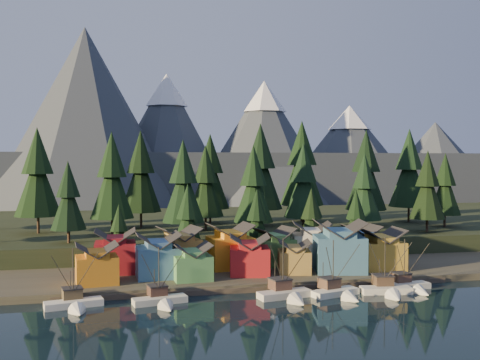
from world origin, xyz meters
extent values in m
plane|color=black|center=(0.00, 0.00, 0.00)|extent=(500.00, 500.00, 0.00)
cube|color=#3B362A|center=(0.00, 40.00, 0.75)|extent=(400.00, 50.00, 1.50)
cube|color=black|center=(0.00, 90.00, 3.00)|extent=(420.00, 100.00, 6.00)
cube|color=#4F4238|center=(0.00, 16.50, 0.50)|extent=(80.00, 4.00, 1.00)
cube|color=#454C58|center=(0.00, 240.00, 15.00)|extent=(560.00, 160.00, 30.00)
cone|color=#454C58|center=(-45.00, 180.00, 45.00)|extent=(100.00, 100.00, 90.00)
cone|color=#454C58|center=(-5.00, 198.00, 36.00)|extent=(80.00, 80.00, 72.00)
cone|color=white|center=(-5.00, 198.00, 63.36)|extent=(22.40, 22.40, 17.28)
cone|color=#454C58|center=(45.00, 186.00, 34.00)|extent=(84.00, 84.00, 68.00)
cone|color=white|center=(45.00, 186.00, 59.84)|extent=(23.52, 23.52, 16.32)
cone|color=#454C58|center=(100.00, 202.00, 29.00)|extent=(92.00, 92.00, 58.00)
cone|color=white|center=(100.00, 202.00, 51.04)|extent=(25.76, 25.76, 13.92)
cone|color=#454C58|center=(160.00, 210.00, 25.00)|extent=(88.00, 88.00, 50.00)
cube|color=white|center=(-35.54, 11.25, 0.36)|extent=(10.43, 5.30, 1.65)
cone|color=white|center=(-34.29, 5.92, 0.36)|extent=(3.80, 4.03, 3.10)
cube|color=black|center=(-35.54, 11.25, -0.26)|extent=(10.67, 5.41, 0.36)
cube|color=brown|center=(-35.96, 13.03, 1.96)|extent=(3.93, 3.78, 1.86)
cube|color=#2C2929|center=(-35.96, 13.03, 3.00)|extent=(4.18, 4.02, 0.21)
cylinder|color=black|center=(-35.68, 11.85, 5.79)|extent=(0.19, 0.19, 9.30)
cylinder|color=black|center=(-36.43, 15.05, 3.41)|extent=(0.14, 0.14, 4.55)
cube|color=beige|center=(-20.46, 10.48, 0.35)|extent=(10.17, 4.95, 1.61)
cone|color=beige|center=(-19.37, 5.24, 0.35)|extent=(3.64, 3.88, 3.03)
cube|color=black|center=(-20.46, 10.48, -0.25)|extent=(10.41, 5.05, 0.35)
cube|color=#472E26|center=(-20.82, 12.23, 1.92)|extent=(3.78, 3.62, 1.82)
cube|color=#2C2929|center=(-20.82, 12.23, 2.93)|extent=(4.02, 3.86, 0.20)
cylinder|color=black|center=(-20.58, 11.07, 5.65)|extent=(0.18, 0.18, 9.08)
cylinder|color=black|center=(-21.23, 14.21, 3.33)|extent=(0.14, 0.14, 4.44)
cube|color=beige|center=(2.87, 9.63, 0.39)|extent=(10.74, 5.25, 1.78)
cone|color=beige|center=(3.95, 4.09, 0.39)|extent=(3.95, 4.09, 3.34)
cube|color=black|center=(2.87, 9.63, -0.28)|extent=(10.99, 5.35, 0.39)
cube|color=brown|center=(2.51, 11.48, 2.11)|extent=(4.13, 3.96, 2.00)
cube|color=#2C2929|center=(2.51, 11.48, 3.23)|extent=(4.39, 4.22, 0.22)
cylinder|color=black|center=(2.75, 10.25, 6.23)|extent=(0.20, 0.20, 10.01)
cylinder|color=black|center=(2.10, 13.57, 3.67)|extent=(0.16, 0.16, 4.90)
cube|color=silver|center=(12.79, 9.09, 0.37)|extent=(10.05, 5.77, 1.69)
cone|color=silver|center=(14.30, 4.08, 0.37)|extent=(3.97, 4.03, 3.17)
cube|color=black|center=(12.79, 9.09, -0.26)|extent=(10.29, 5.89, 0.37)
cube|color=brown|center=(12.29, 10.76, 2.01)|extent=(4.15, 4.01, 1.90)
cube|color=#2C2929|center=(12.29, 10.76, 3.07)|extent=(4.41, 4.27, 0.21)
cylinder|color=black|center=(12.63, 9.65, 5.92)|extent=(0.19, 0.19, 9.52)
cylinder|color=black|center=(11.73, 12.66, 3.49)|extent=(0.15, 0.15, 4.65)
cube|color=silver|center=(23.25, 8.75, 0.38)|extent=(10.12, 4.51, 1.75)
cone|color=silver|center=(22.55, 3.43, 0.38)|extent=(3.68, 3.73, 3.27)
cube|color=black|center=(23.25, 8.75, -0.27)|extent=(10.36, 4.59, 0.38)
cube|color=#4B3728|center=(23.48, 10.53, 2.07)|extent=(3.88, 3.70, 1.96)
cube|color=#2C2929|center=(23.48, 10.53, 3.16)|extent=(4.13, 3.94, 0.22)
cylinder|color=black|center=(23.32, 9.35, 6.11)|extent=(0.20, 0.20, 9.82)
cylinder|color=black|center=(23.74, 12.54, 3.60)|extent=(0.15, 0.15, 4.80)
cube|color=silver|center=(28.95, 11.17, 0.35)|extent=(10.15, 4.07, 1.59)
cone|color=silver|center=(29.55, 5.78, 0.35)|extent=(3.34, 3.69, 2.99)
cube|color=black|center=(28.95, 11.17, -0.25)|extent=(10.40, 4.14, 0.35)
cube|color=brown|center=(28.75, 12.96, 1.89)|extent=(3.50, 3.32, 1.79)
cube|color=#2C2929|center=(28.75, 12.96, 2.89)|extent=(3.72, 3.54, 0.20)
cylinder|color=black|center=(28.88, 11.76, 5.57)|extent=(0.18, 0.18, 8.96)
cylinder|color=black|center=(28.52, 15.00, 3.28)|extent=(0.14, 0.14, 4.38)
cube|color=#BF721B|center=(-32.13, 22.45, 4.25)|extent=(8.82, 7.96, 5.49)
cube|color=#BF721B|center=(-32.13, 22.45, 7.54)|extent=(5.24, 7.36, 1.12)
cube|color=#3B608B|center=(-19.87, 25.87, 4.72)|extent=(9.40, 8.47, 6.44)
cube|color=#3B608B|center=(-19.87, 25.87, 8.56)|extent=(5.38, 8.06, 1.25)
cube|color=#49884B|center=(-13.15, 22.13, 4.01)|extent=(7.99, 7.52, 5.03)
cube|color=#49884B|center=(-13.15, 22.13, 7.05)|extent=(4.60, 7.16, 1.06)
cube|color=maroon|center=(-0.54, 24.34, 4.44)|extent=(9.48, 8.68, 5.88)
cube|color=maroon|center=(-0.54, 24.34, 7.95)|extent=(5.76, 7.89, 1.17)
cube|color=olive|center=(9.47, 24.26, 3.93)|extent=(8.13, 8.13, 4.87)
cube|color=olive|center=(9.47, 24.26, 6.84)|extent=(5.10, 7.33, 0.96)
cube|color=#35607F|center=(19.54, 23.22, 5.42)|extent=(12.23, 10.93, 7.83)
cube|color=#35607F|center=(19.54, 23.22, 10.06)|extent=(7.51, 9.78, 1.49)
cube|color=#B78D2F|center=(29.98, 24.06, 4.63)|extent=(9.62, 8.57, 6.26)
cube|color=#B78D2F|center=(29.98, 24.06, 8.38)|extent=(5.53, 8.13, 1.28)
cube|color=maroon|center=(-28.72, 32.34, 4.87)|extent=(8.69, 7.73, 6.73)
cube|color=maroon|center=(-28.72, 32.34, 8.83)|extent=(4.79, 7.56, 1.22)
cube|color=olive|center=(-14.76, 32.70, 4.94)|extent=(10.00, 9.60, 6.87)
cube|color=olive|center=(-14.76, 32.70, 8.95)|extent=(6.25, 8.61, 1.19)
cube|color=orange|center=(-3.24, 32.20, 5.04)|extent=(10.32, 9.08, 7.08)
cube|color=orange|center=(-3.24, 32.20, 9.23)|extent=(6.08, 8.42, 1.33)
cube|color=#4F8648|center=(7.53, 33.75, 4.52)|extent=(9.87, 8.72, 6.04)
cube|color=#4F8648|center=(7.53, 33.75, 8.13)|extent=(6.08, 7.75, 1.20)
cube|color=beige|center=(17.24, 34.71, 4.93)|extent=(10.43, 9.71, 6.86)
cube|color=beige|center=(17.24, 34.71, 8.96)|extent=(6.54, 8.62, 1.24)
cube|color=#325476|center=(29.42, 33.33, 4.67)|extent=(8.06, 7.60, 6.33)
cube|color=#325476|center=(29.42, 33.33, 8.37)|extent=(4.55, 7.32, 1.10)
cylinder|color=#332319|center=(-50.00, 68.00, 8.56)|extent=(0.70, 0.70, 5.12)
cone|color=black|center=(-50.00, 68.00, 19.66)|extent=(12.52, 12.52, 17.64)
cone|color=black|center=(-50.00, 68.00, 28.77)|extent=(8.54, 8.54, 12.81)
cylinder|color=#332319|center=(-40.00, 48.00, 7.75)|extent=(0.70, 0.70, 3.50)
cone|color=black|center=(-40.00, 48.00, 15.34)|extent=(8.56, 8.56, 12.07)
cone|color=black|center=(-40.00, 48.00, 21.57)|extent=(5.84, 5.84, 8.76)
cylinder|color=#332319|center=(-30.00, 60.00, 8.44)|extent=(0.70, 0.70, 4.88)
cone|color=black|center=(-30.00, 60.00, 19.02)|extent=(11.94, 11.94, 16.82)
cone|color=black|center=(-30.00, 60.00, 27.71)|extent=(8.14, 8.14, 12.21)
cylinder|color=#332319|center=(-22.00, 75.00, 8.55)|extent=(0.70, 0.70, 5.11)
cone|color=black|center=(-22.00, 75.00, 19.62)|extent=(12.49, 12.49, 17.60)
cone|color=black|center=(-22.00, 75.00, 28.71)|extent=(8.52, 8.52, 12.77)
cylinder|color=#332319|center=(-12.00, 50.00, 8.23)|extent=(0.70, 0.70, 4.47)
cone|color=black|center=(-12.00, 50.00, 17.91)|extent=(10.92, 10.92, 15.39)
cone|color=black|center=(-12.00, 50.00, 25.86)|extent=(7.45, 7.45, 11.17)
cylinder|color=#332319|center=(-4.00, 65.00, 8.15)|extent=(0.70, 0.70, 4.30)
cone|color=black|center=(-4.00, 65.00, 17.46)|extent=(10.50, 10.50, 14.80)
cone|color=black|center=(-4.00, 65.00, 25.09)|extent=(7.16, 7.16, 10.74)
cylinder|color=#332319|center=(6.00, 48.00, 8.12)|extent=(0.70, 0.70, 4.23)
cone|color=black|center=(6.00, 48.00, 17.29)|extent=(10.35, 10.35, 14.58)
cone|color=black|center=(6.00, 48.00, 24.81)|extent=(7.06, 7.06, 10.58)
cylinder|color=#332319|center=(14.00, 72.00, 8.76)|extent=(0.70, 0.70, 5.52)
cone|color=black|center=(14.00, 72.00, 20.73)|extent=(13.50, 13.50, 19.02)
cone|color=black|center=(14.00, 72.00, 30.55)|extent=(9.20, 9.20, 13.81)
cylinder|color=#332319|center=(22.00, 55.00, 8.20)|extent=(0.70, 0.70, 4.40)
cone|color=black|center=(22.00, 55.00, 17.74)|extent=(10.77, 10.77, 15.17)
cone|color=black|center=(22.00, 55.00, 25.57)|extent=(7.34, 7.34, 11.01)
cylinder|color=#332319|center=(30.00, 80.00, 8.91)|extent=(0.70, 0.70, 5.82)
cone|color=black|center=(30.00, 80.00, 21.52)|extent=(14.22, 14.22, 20.04)
cone|color=black|center=(30.00, 80.00, 31.86)|extent=(9.70, 9.70, 14.55)
cylinder|color=#332319|center=(38.00, 50.00, 7.94)|extent=(0.70, 0.70, 3.88)
cone|color=black|center=(38.00, 50.00, 16.36)|extent=(9.49, 9.49, 13.38)
cone|color=black|center=(38.00, 50.00, 23.26)|extent=(6.47, 6.47, 9.71)
cylinder|color=#332319|center=(46.00, 66.00, 8.60)|extent=(0.70, 0.70, 5.19)
cone|color=black|center=(46.00, 66.00, 19.85)|extent=(12.69, 12.69, 17.89)
cone|color=black|center=(46.00, 66.00, 29.08)|extent=(8.65, 8.65, 12.98)
cylinder|color=#332319|center=(56.00, 48.00, 8.01)|extent=(0.70, 0.70, 4.02)
cone|color=black|center=(56.00, 48.00, 16.73)|extent=(9.84, 9.84, 13.86)
cone|color=black|center=(56.00, 48.00, 23.88)|extent=(6.71, 6.71, 10.06)
cylinder|color=#332319|center=(64.00, 72.00, 8.68)|extent=(0.70, 0.70, 5.36)
cone|color=black|center=(64.00, 72.00, 20.29)|extent=(13.09, 13.09, 18.45)
cone|color=black|center=(64.00, 72.00, 29.81)|extent=(8.93, 8.93, 13.39)
cylinder|color=#332319|center=(0.00, 82.00, 8.52)|extent=(0.70, 0.70, 5.03)
cone|color=black|center=(0.00, 82.00, 19.42)|extent=(12.30, 12.30, 17.33)
cone|color=black|center=(0.00, 82.00, 28.37)|extent=(8.39, 8.39, 12.58)
cylinder|color=#332319|center=(68.00, 58.00, 7.96)|extent=(0.70, 0.70, 3.92)
cone|color=black|center=(68.00, 58.00, 16.45)|extent=(9.58, 9.58, 13.49)
cone|color=black|center=(68.00, 58.00, 23.41)|extent=(6.53, 6.53, 9.79)
cylinder|color=#332319|center=(-28.00, 40.00, 2.77)|extent=(0.70, 0.70, 2.54)
cone|color=black|center=(-28.00, 40.00, 8.28)|extent=(6.22, 6.22, 8.76)
cone|color=black|center=(-28.00, 40.00, 12.80)|extent=(4.24, 4.24, 6.36)
cylinder|color=#332319|center=(-12.00, 40.00, 3.17)|extent=(0.70, 0.70, 3.33)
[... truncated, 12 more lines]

